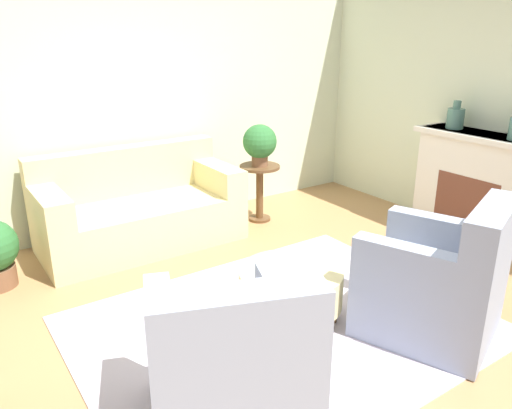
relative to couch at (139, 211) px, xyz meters
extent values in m
plane|color=#AD7F51|center=(0.25, -2.02, -0.34)|extent=(16.00, 16.00, 0.00)
cube|color=beige|center=(0.25, 0.54, 1.06)|extent=(9.00, 0.12, 2.80)
cube|color=#BCB2C1|center=(0.25, -2.02, -0.33)|extent=(2.80, 2.19, 0.01)
cube|color=beige|center=(0.00, -0.06, -0.12)|extent=(1.92, 0.90, 0.44)
cube|color=beige|center=(0.00, 0.29, 0.35)|extent=(1.92, 0.20, 0.48)
cube|color=beige|center=(-0.84, -0.08, 0.24)|extent=(0.24, 0.86, 0.27)
cube|color=beige|center=(0.84, -0.08, 0.24)|extent=(0.24, 0.86, 0.27)
cube|color=brown|center=(0.00, -0.48, -0.31)|extent=(1.72, 0.05, 0.06)
cube|color=#8E99B2|center=(-0.56, -2.62, -0.11)|extent=(1.03, 1.08, 0.43)
cube|color=#8E99B2|center=(-0.68, -2.93, 0.39)|extent=(0.80, 0.46, 0.57)
cube|color=#8E99B2|center=(-0.26, -2.72, 0.26)|extent=(0.42, 0.81, 0.31)
cube|color=#8E99B2|center=(-0.85, -2.49, 0.26)|extent=(0.42, 0.81, 0.31)
cube|color=brown|center=(-0.42, -2.25, -0.30)|extent=(0.67, 0.29, 0.06)
cube|color=#8E99B2|center=(1.06, -2.62, -0.11)|extent=(1.03, 1.08, 0.43)
cube|color=#8E99B2|center=(1.18, -2.93, 0.39)|extent=(0.80, 0.46, 0.57)
cube|color=#8E99B2|center=(1.35, -2.49, 0.26)|extent=(0.42, 0.81, 0.31)
cube|color=#8E99B2|center=(0.76, -2.72, 0.26)|extent=(0.42, 0.81, 0.31)
cube|color=brown|center=(0.92, -2.25, -0.30)|extent=(0.67, 0.29, 0.06)
cylinder|color=beige|center=(0.37, -1.96, -0.08)|extent=(0.76, 0.76, 0.27)
cylinder|color=brown|center=(0.14, -2.18, -0.27)|extent=(0.05, 0.05, 0.12)
cylinder|color=brown|center=(0.60, -2.18, -0.27)|extent=(0.05, 0.05, 0.12)
cylinder|color=brown|center=(0.14, -1.73, -0.27)|extent=(0.05, 0.05, 0.12)
cylinder|color=brown|center=(0.60, -1.73, -0.27)|extent=(0.05, 0.05, 0.12)
cylinder|color=brown|center=(1.34, -0.15, 0.28)|extent=(0.44, 0.44, 0.03)
cylinder|color=brown|center=(1.34, -0.15, -0.04)|extent=(0.08, 0.08, 0.60)
cylinder|color=brown|center=(1.34, -0.15, -0.32)|extent=(0.24, 0.24, 0.03)
cube|color=silver|center=(2.86, -1.79, 0.20)|extent=(0.36, 1.23, 1.08)
cube|color=brown|center=(2.69, -1.79, 0.04)|extent=(0.02, 0.68, 0.59)
cube|color=silver|center=(2.84, -1.79, 0.72)|extent=(0.44, 1.33, 0.05)
cylinder|color=#477066|center=(2.84, -1.45, 0.84)|extent=(0.17, 0.17, 0.20)
cylinder|color=#477066|center=(2.84, -1.45, 0.98)|extent=(0.08, 0.08, 0.08)
cylinder|color=brown|center=(1.34, -0.15, 0.35)|extent=(0.18, 0.18, 0.11)
sphere|color=#2D6B33|center=(1.34, -0.15, 0.56)|extent=(0.37, 0.37, 0.37)
camera|label=1|loc=(-1.65, -4.48, 1.69)|focal=35.00mm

